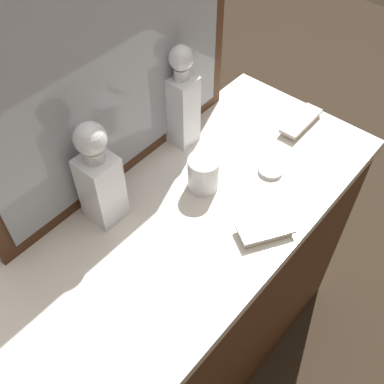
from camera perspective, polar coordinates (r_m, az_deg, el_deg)
name	(u,v)px	position (r m, az deg, el deg)	size (l,w,h in m)	color
ground_plane	(192,348)	(1.93, 0.00, -18.57)	(6.00, 6.00, 0.00)	#2D2319
dresser	(192,295)	(1.53, 0.00, -12.50)	(1.12, 0.51, 0.86)	#472816
dresser_mirror	(110,66)	(1.07, -9.97, 14.98)	(0.79, 0.03, 0.66)	#472816
crystal_decanter_front	(182,106)	(1.27, -1.23, 10.54)	(0.07, 0.07, 0.30)	white
crystal_decanter_right	(100,183)	(1.10, -11.18, 1.15)	(0.08, 0.08, 0.29)	white
crystal_tumbler_rear	(203,175)	(1.20, 1.40, 2.15)	(0.08, 0.08, 0.10)	white
silver_brush_far_left	(265,230)	(1.14, 8.95, -4.67)	(0.15, 0.12, 0.02)	#B7A88C
silver_brush_right	(301,122)	(1.43, 13.18, 8.32)	(0.16, 0.06, 0.02)	#B7A88C
porcelain_dish	(271,170)	(1.28, 9.63, 2.67)	(0.07, 0.07, 0.01)	silver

